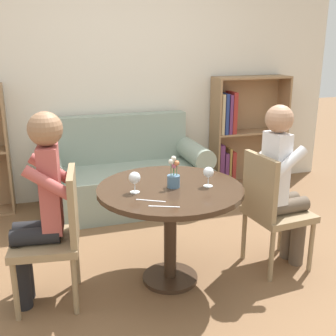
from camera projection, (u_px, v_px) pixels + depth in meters
The scene contains 14 objects.
ground_plane at pixel (170, 279), 3.08m from camera, with size 16.00×16.00×0.00m, color brown.
back_wall at pixel (113, 72), 4.43m from camera, with size 5.20×0.05×2.70m.
round_table at pixel (170, 205), 2.90m from camera, with size 1.00×1.00×0.72m.
couch at pixel (125, 177), 4.35m from camera, with size 1.69×0.80×0.92m.
bookshelf_right at pixel (238, 135), 4.93m from camera, with size 0.89×0.28×1.28m.
chair_left at pixel (56, 232), 2.70m from camera, with size 0.47×0.47×0.90m.
chair_right at pixel (271, 207), 3.11m from camera, with size 0.46×0.46×0.90m.
person_left at pixel (40, 205), 2.64m from camera, with size 0.45×0.38×1.27m.
person_right at pixel (283, 184), 3.10m from camera, with size 0.44×0.36×1.25m.
wine_glass_left at pixel (135, 179), 2.74m from camera, with size 0.08×0.08×0.14m.
wine_glass_right at pixel (208, 173), 2.85m from camera, with size 0.07×0.07×0.14m.
flower_vase at pixel (174, 177), 2.84m from camera, with size 0.09×0.09×0.22m.
knife_left_setting at pixel (164, 206), 2.53m from camera, with size 0.18×0.09×0.00m.
fork_left_setting at pixel (151, 201), 2.62m from camera, with size 0.17×0.11×0.00m.
Camera 1 is at (-0.85, -2.56, 1.68)m, focal length 45.00 mm.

